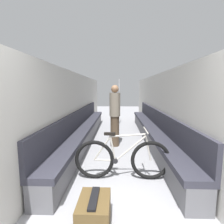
{
  "coord_description": "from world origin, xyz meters",
  "views": [
    {
      "loc": [
        -0.01,
        -1.16,
        1.62
      ],
      "look_at": [
        -0.16,
        3.24,
        1.03
      ],
      "focal_mm": 28.0,
      "sensor_mm": 36.0,
      "label": 1
    }
  ],
  "objects_px": {
    "luggage_bag": "(94,213)",
    "bicycle": "(122,159)",
    "grab_pole_near": "(119,102)",
    "bench_seat_row_right": "(152,131)",
    "bench_seat_row_left": "(84,131)",
    "passenger_standing": "(115,115)"
  },
  "relations": [
    {
      "from": "bench_seat_row_right",
      "to": "bicycle",
      "type": "height_order",
      "value": "bench_seat_row_right"
    },
    {
      "from": "luggage_bag",
      "to": "bicycle",
      "type": "bearing_deg",
      "value": 72.31
    },
    {
      "from": "bicycle",
      "to": "bench_seat_row_right",
      "type": "bearing_deg",
      "value": 69.39
    },
    {
      "from": "bicycle",
      "to": "passenger_standing",
      "type": "xyz_separation_m",
      "value": [
        -0.17,
        1.85,
        0.52
      ]
    },
    {
      "from": "grab_pole_near",
      "to": "bench_seat_row_right",
      "type": "bearing_deg",
      "value": -70.03
    },
    {
      "from": "grab_pole_near",
      "to": "passenger_standing",
      "type": "xyz_separation_m",
      "value": [
        -0.14,
        -3.16,
        -0.11
      ]
    },
    {
      "from": "bench_seat_row_right",
      "to": "passenger_standing",
      "type": "bearing_deg",
      "value": -160.39
    },
    {
      "from": "grab_pole_near",
      "to": "luggage_bag",
      "type": "xyz_separation_m",
      "value": [
        -0.33,
        -6.14,
        -0.83
      ]
    },
    {
      "from": "bench_seat_row_right",
      "to": "bicycle",
      "type": "xyz_separation_m",
      "value": [
        -0.98,
        -2.26,
        0.04
      ]
    },
    {
      "from": "bench_seat_row_right",
      "to": "grab_pole_near",
      "type": "bearing_deg",
      "value": 109.97
    },
    {
      "from": "bicycle",
      "to": "luggage_bag",
      "type": "xyz_separation_m",
      "value": [
        -0.36,
        -1.12,
        -0.2
      ]
    },
    {
      "from": "bicycle",
      "to": "luggage_bag",
      "type": "height_order",
      "value": "bicycle"
    },
    {
      "from": "passenger_standing",
      "to": "luggage_bag",
      "type": "xyz_separation_m",
      "value": [
        -0.19,
        -2.97,
        -0.72
      ]
    },
    {
      "from": "grab_pole_near",
      "to": "luggage_bag",
      "type": "height_order",
      "value": "grab_pole_near"
    },
    {
      "from": "bench_seat_row_left",
      "to": "grab_pole_near",
      "type": "height_order",
      "value": "grab_pole_near"
    },
    {
      "from": "bench_seat_row_right",
      "to": "bench_seat_row_left",
      "type": "bearing_deg",
      "value": 180.0
    },
    {
      "from": "bench_seat_row_left",
      "to": "passenger_standing",
      "type": "height_order",
      "value": "passenger_standing"
    },
    {
      "from": "bench_seat_row_right",
      "to": "luggage_bag",
      "type": "bearing_deg",
      "value": -111.52
    },
    {
      "from": "bench_seat_row_right",
      "to": "passenger_standing",
      "type": "relative_size",
      "value": 3.74
    },
    {
      "from": "bench_seat_row_left",
      "to": "luggage_bag",
      "type": "distance_m",
      "value": 3.47
    },
    {
      "from": "bench_seat_row_right",
      "to": "passenger_standing",
      "type": "distance_m",
      "value": 1.34
    },
    {
      "from": "bicycle",
      "to": "grab_pole_near",
      "type": "bearing_deg",
      "value": 93.04
    }
  ]
}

